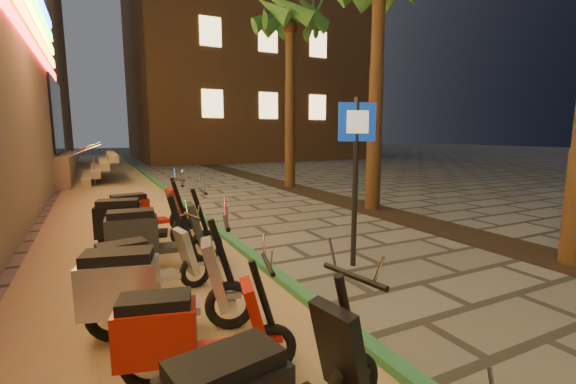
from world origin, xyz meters
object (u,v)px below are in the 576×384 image
scooter_7 (148,288)px  scooter_9 (151,235)px  scooter_8 (142,266)px  scooter_11 (143,213)px  pedestrian_sign (356,159)px  scooter_10 (136,222)px  scooter_6 (186,334)px

scooter_7 → scooter_9: bearing=96.2°
scooter_8 → scooter_11: 3.18m
scooter_9 → pedestrian_sign: bearing=-19.1°
scooter_8 → scooter_9: 1.18m
scooter_10 → scooter_8: bearing=-82.1°
scooter_6 → scooter_9: size_ratio=0.85×
scooter_9 → scooter_10: scooter_10 is taller
scooter_10 → scooter_11: (0.22, 0.99, -0.03)m
scooter_8 → scooter_10: (0.13, 2.16, 0.09)m
scooter_7 → scooter_10: scooter_10 is taller
pedestrian_sign → scooter_7: size_ratio=1.51×
scooter_8 → scooter_10: size_ratio=0.83×
scooter_7 → scooter_8: 0.96m
scooter_9 → scooter_11: bearing=92.2°
pedestrian_sign → scooter_11: bearing=147.9°
scooter_11 → scooter_8: bearing=-106.2°
scooter_8 → scooter_7: bearing=-103.3°
scooter_7 → scooter_10: size_ratio=0.98×
pedestrian_sign → scooter_11: 4.45m
scooter_8 → pedestrian_sign: bearing=-12.8°
scooter_6 → scooter_11: 5.05m
pedestrian_sign → scooter_8: 3.35m
scooter_8 → scooter_9: bearing=67.0°
scooter_7 → scooter_10: (0.17, 3.12, 0.01)m
scooter_6 → scooter_10: 4.05m
pedestrian_sign → scooter_9: bearing=173.8°
scooter_8 → scooter_10: scooter_10 is taller
pedestrian_sign → scooter_7: (-3.16, -0.84, -1.16)m
pedestrian_sign → scooter_8: bearing=-164.5°
scooter_8 → scooter_9: scooter_9 is taller
scooter_7 → scooter_9: (0.30, 2.11, 0.00)m
scooter_9 → scooter_7: bearing=-93.2°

